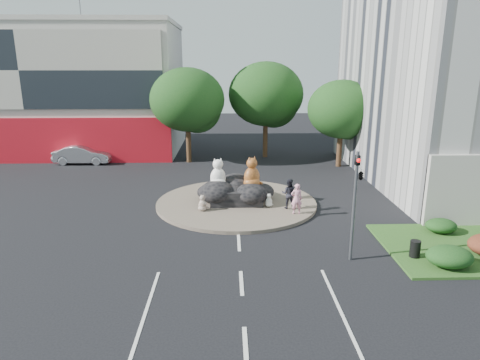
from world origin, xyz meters
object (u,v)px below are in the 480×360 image
object	(u,v)px
cat_white	(218,173)
cat_tabby	(252,172)
kitten_white	(269,200)
kitten_calico	(202,202)
pedestrian_pink	(297,199)
pedestrian_dark	(289,194)
litter_bin	(415,249)
parked_car	(83,155)

from	to	relation	value
cat_white	cat_tabby	size ratio (longest dim) A/B	0.94
kitten_white	kitten_calico	bearing A→B (deg)	159.40
pedestrian_pink	kitten_calico	bearing A→B (deg)	-8.98
pedestrian_dark	pedestrian_pink	bearing A→B (deg)	124.35
cat_white	pedestrian_dark	distance (m)	4.61
kitten_white	litter_bin	size ratio (longest dim) A/B	1.08
parked_car	cat_tabby	bearing A→B (deg)	-127.97
kitten_calico	kitten_white	world-z (taller)	kitten_calico
cat_tabby	pedestrian_pink	xyz separation A→B (m)	(2.44, -2.38, -0.99)
litter_bin	parked_car	bearing A→B (deg)	137.20
cat_white	pedestrian_pink	distance (m)	5.28
pedestrian_dark	kitten_white	bearing A→B (deg)	-1.58
cat_tabby	pedestrian_dark	world-z (taller)	cat_tabby
pedestrian_dark	litter_bin	xyz separation A→B (m)	(4.83, -6.60, -0.60)
cat_tabby	cat_white	bearing A→B (deg)	144.92
kitten_white	pedestrian_dark	distance (m)	1.30
kitten_white	pedestrian_dark	world-z (taller)	pedestrian_dark
cat_white	kitten_white	xyz separation A→B (m)	(3.08, -1.22, -1.41)
parked_car	litter_bin	world-z (taller)	parked_car
cat_tabby	kitten_calico	xyz separation A→B (m)	(-3.00, -1.70, -1.39)
pedestrian_pink	parked_car	xyz separation A→B (m)	(-16.71, 13.98, -0.29)
pedestrian_pink	pedestrian_dark	distance (m)	0.99
kitten_white	pedestrian_pink	size ratio (longest dim) A/B	0.47
pedestrian_pink	litter_bin	bearing A→B (deg)	126.68
pedestrian_pink	parked_car	distance (m)	21.78
litter_bin	cat_white	bearing A→B (deg)	137.90
kitten_calico	kitten_white	size ratio (longest dim) A/B	1.18
pedestrian_pink	pedestrian_dark	world-z (taller)	pedestrian_dark
pedestrian_pink	cat_tabby	bearing A→B (deg)	-46.09
kitten_calico	pedestrian_dark	distance (m)	5.15
kitten_calico	kitten_white	bearing A→B (deg)	52.75
kitten_white	parked_car	xyz separation A→B (m)	(-15.24, 12.68, 0.19)
kitten_white	pedestrian_dark	size ratio (longest dim) A/B	0.46
cat_white	pedestrian_pink	size ratio (longest dim) A/B	1.04
cat_white	kitten_white	distance (m)	3.60
cat_white	cat_tabby	distance (m)	2.11
kitten_calico	pedestrian_pink	xyz separation A→B (m)	(5.44, -0.68, 0.40)
cat_tabby	kitten_calico	distance (m)	3.72
pedestrian_dark	litter_bin	bearing A→B (deg)	141.82
parked_car	litter_bin	distance (m)	28.92
kitten_white	pedestrian_pink	xyz separation A→B (m)	(1.47, -1.29, 0.48)
cat_white	cat_tabby	bearing A→B (deg)	-12.61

